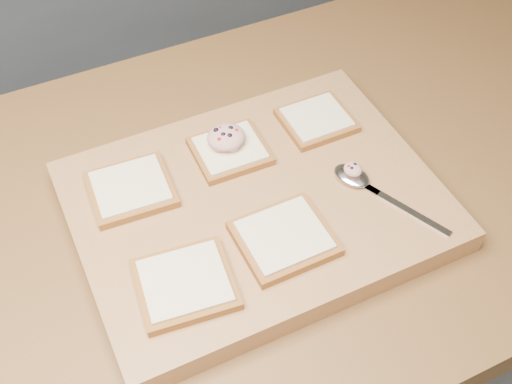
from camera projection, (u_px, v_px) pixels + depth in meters
island_counter at (184, 357)px, 1.31m from camera, size 2.00×0.80×0.90m
cutting_board at (256, 206)px, 0.96m from camera, size 0.53×0.40×0.04m
bread_far_left at (131, 189)px, 0.94m from camera, size 0.13×0.12×0.02m
bread_far_center at (230, 150)px, 1.00m from camera, size 0.11×0.10×0.02m
bread_far_right at (317, 120)px, 1.04m from camera, size 0.11×0.10×0.02m
bread_near_left at (185, 284)px, 0.84m from camera, size 0.14×0.13×0.02m
bread_near_center at (284, 238)px, 0.89m from camera, size 0.13×0.12×0.02m
tuna_salad_dollop at (226, 137)px, 0.98m from camera, size 0.06×0.06×0.03m
spoon at (360, 181)px, 0.96m from camera, size 0.11×0.19×0.01m
spoon_salad at (353, 169)px, 0.95m from camera, size 0.03×0.03×0.02m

